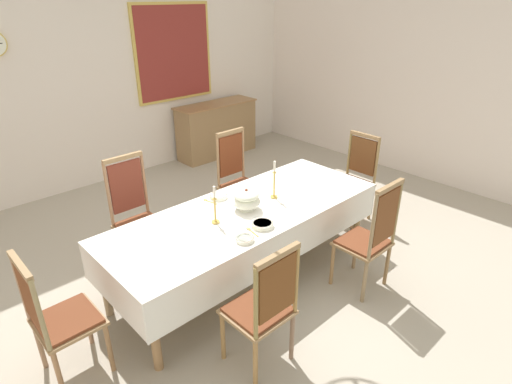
{
  "coord_description": "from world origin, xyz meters",
  "views": [
    {
      "loc": [
        -2.3,
        -2.82,
        2.56
      ],
      "look_at": [
        0.09,
        -0.28,
        0.9
      ],
      "focal_mm": 29.38,
      "sensor_mm": 36.0,
      "label": 1
    }
  ],
  "objects": [
    {
      "name": "framed_painting",
      "position": [
        1.39,
        2.95,
        1.74
      ],
      "size": [
        1.34,
        0.05,
        1.44
      ],
      "color": "#D1B251"
    },
    {
      "name": "bowl_near_right",
      "position": [
        -0.04,
        0.12,
        0.76
      ],
      "size": [
        0.17,
        0.17,
        0.04
      ],
      "color": "white",
      "rests_on": "tablecloth"
    },
    {
      "name": "chair_south_a",
      "position": [
        -0.66,
        -1.16,
        0.55
      ],
      "size": [
        0.44,
        0.42,
        1.06
      ],
      "color": "#9B7343",
      "rests_on": "ground"
    },
    {
      "name": "sideboard",
      "position": [
        1.97,
        2.7,
        0.45
      ],
      "size": [
        1.44,
        0.48,
        0.9
      ],
      "rotation": [
        0.0,
        0.0,
        3.14
      ],
      "color": "#95734B",
      "rests_on": "ground"
    },
    {
      "name": "chair_north_b",
      "position": [
        0.69,
        0.67,
        0.57
      ],
      "size": [
        0.44,
        0.42,
        1.13
      ],
      "rotation": [
        0.0,
        0.0,
        3.14
      ],
      "color": "#907055",
      "rests_on": "ground"
    },
    {
      "name": "spoon_primary",
      "position": [
        -0.24,
        -0.55,
        0.75
      ],
      "size": [
        0.05,
        0.18,
        0.01
      ],
      "rotation": [
        0.0,
        0.0,
        -0.18
      ],
      "color": "gold",
      "rests_on": "tablecloth"
    },
    {
      "name": "chair_head_east",
      "position": [
        1.77,
        -0.25,
        0.55
      ],
      "size": [
        0.42,
        0.44,
        1.06
      ],
      "rotation": [
        0.0,
        0.0,
        1.57
      ],
      "color": "#9F7352",
      "rests_on": "ground"
    },
    {
      "name": "candlestick_west",
      "position": [
        -0.37,
        -0.25,
        0.88
      ],
      "size": [
        0.07,
        0.07,
        0.35
      ],
      "color": "gold",
      "rests_on": "tablecloth"
    },
    {
      "name": "chair_north_a",
      "position": [
        -0.66,
        0.67,
        0.58
      ],
      "size": [
        0.44,
        0.42,
        1.16
      ],
      "rotation": [
        0.0,
        0.0,
        3.14
      ],
      "color": "olive",
      "rests_on": "ground"
    },
    {
      "name": "back_wall",
      "position": [
        0.0,
        3.01,
        1.76
      ],
      "size": [
        7.22,
        0.08,
        3.53
      ],
      "primitive_type": "cube",
      "color": "silver",
      "rests_on": "ground"
    },
    {
      "name": "bowl_near_left",
      "position": [
        -0.11,
        -0.58,
        0.76
      ],
      "size": [
        0.19,
        0.19,
        0.04
      ],
      "color": "white",
      "rests_on": "tablecloth"
    },
    {
      "name": "right_wall",
      "position": [
        3.65,
        0.0,
        1.76
      ],
      "size": [
        0.08,
        5.95,
        3.53
      ],
      "primitive_type": "cube",
      "color": "silver",
      "rests_on": "ground"
    },
    {
      "name": "ground",
      "position": [
        0.0,
        0.0,
        -0.02
      ],
      "size": [
        7.22,
        5.95,
        0.04
      ],
      "primitive_type": "cube",
      "color": "#ABA190"
    },
    {
      "name": "chair_south_b",
      "position": [
        0.69,
        -1.16,
        0.57
      ],
      "size": [
        0.44,
        0.42,
        1.12
      ],
      "color": "#9C7449",
      "rests_on": "ground"
    },
    {
      "name": "chair_head_west",
      "position": [
        -1.77,
        -0.25,
        0.54
      ],
      "size": [
        0.42,
        0.44,
        1.05
      ],
      "rotation": [
        0.0,
        0.0,
        -1.57
      ],
      "color": "#9F7354",
      "rests_on": "ground"
    },
    {
      "name": "bowl_far_left",
      "position": [
        -0.38,
        -0.64,
        0.76
      ],
      "size": [
        0.16,
        0.16,
        0.03
      ],
      "color": "white",
      "rests_on": "tablecloth"
    },
    {
      "name": "soup_tureen",
      "position": [
        0.0,
        -0.25,
        0.84
      ],
      "size": [
        0.26,
        0.26,
        0.21
      ],
      "color": "white",
      "rests_on": "tablecloth"
    },
    {
      "name": "candlestick_east",
      "position": [
        0.37,
        -0.25,
        0.9
      ],
      "size": [
        0.07,
        0.07,
        0.39
      ],
      "color": "gold",
      "rests_on": "tablecloth"
    },
    {
      "name": "tablecloth",
      "position": [
        0.0,
        -0.25,
        0.65
      ],
      "size": [
        2.76,
        1.03,
        0.36
      ],
      "color": "white",
      "rests_on": "dining_table"
    },
    {
      "name": "spoon_secondary",
      "position": [
        -0.16,
        0.15,
        0.75
      ],
      "size": [
        0.05,
        0.18,
        0.01
      ],
      "rotation": [
        0.0,
        0.0,
        0.19
      ],
      "color": "gold",
      "rests_on": "tablecloth"
    },
    {
      "name": "dining_table",
      "position": [
        0.0,
        -0.25,
        0.67
      ],
      "size": [
        2.74,
        1.01,
        0.74
      ],
      "color": "#9A724A",
      "rests_on": "ground"
    }
  ]
}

